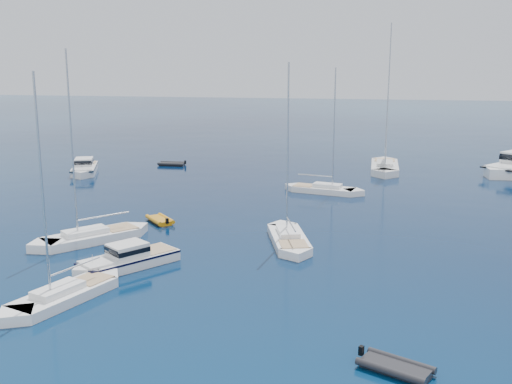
% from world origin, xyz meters
% --- Properties ---
extents(ground, '(400.00, 400.00, 0.00)m').
position_xyz_m(ground, '(0.00, 0.00, 0.00)').
color(ground, navy).
rests_on(ground, ground).
extents(motor_cruiser_left, '(6.90, 8.13, 2.16)m').
position_xyz_m(motor_cruiser_left, '(-6.92, 8.38, 0.00)').
color(motor_cruiser_left, silver).
rests_on(motor_cruiser_left, ground).
extents(motor_cruiser_horizon, '(6.06, 9.70, 2.44)m').
position_xyz_m(motor_cruiser_horizon, '(-26.37, 40.81, 0.00)').
color(motor_cruiser_horizon, silver).
rests_on(motor_cruiser_horizon, ground).
extents(sailboat_fore, '(5.49, 9.76, 13.93)m').
position_xyz_m(sailboat_fore, '(-8.19, 2.14, 0.00)').
color(sailboat_fore, white).
rests_on(sailboat_fore, ground).
extents(sailboat_mid_r, '(5.26, 10.10, 14.38)m').
position_xyz_m(sailboat_mid_r, '(3.30, 16.14, 0.00)').
color(sailboat_mid_r, white).
rests_on(sailboat_mid_r, ground).
extents(sailboat_mid_l, '(8.86, 9.75, 15.41)m').
position_xyz_m(sailboat_mid_l, '(-12.07, 13.56, 0.00)').
color(sailboat_mid_l, white).
rests_on(sailboat_mid_l, ground).
extents(sailboat_centre, '(9.68, 4.39, 13.78)m').
position_xyz_m(sailboat_centre, '(4.44, 35.16, 0.00)').
color(sailboat_centre, white).
rests_on(sailboat_centre, ground).
extents(sailboat_sails_r, '(3.41, 13.06, 19.18)m').
position_xyz_m(sailboat_sails_r, '(11.04, 50.25, 0.00)').
color(sailboat_sails_r, silver).
rests_on(sailboat_sails_r, ground).
extents(tender_yellow, '(3.59, 3.71, 0.95)m').
position_xyz_m(tender_yellow, '(-8.73, 20.08, 0.00)').
color(tender_yellow, '#C87F0B').
rests_on(tender_yellow, ground).
extents(tender_grey_near, '(3.99, 3.26, 0.95)m').
position_xyz_m(tender_grey_near, '(10.92, -2.62, 0.00)').
color(tender_grey_near, black).
rests_on(tender_grey_near, ground).
extents(tender_grey_far, '(3.84, 2.17, 0.95)m').
position_xyz_m(tender_grey_far, '(-17.36, 48.45, 0.00)').
color(tender_grey_far, black).
rests_on(tender_grey_far, ground).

